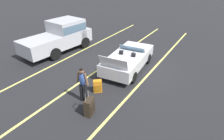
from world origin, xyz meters
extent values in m
plane|color=black|center=(0.00, 0.00, 0.00)|extent=(80.00, 80.00, 0.00)
cube|color=#EAE066|center=(0.00, -1.30, 0.00)|extent=(18.00, 0.12, 0.01)
cube|color=#EAE066|center=(0.00, 1.40, 0.00)|extent=(18.00, 0.12, 0.01)
cube|color=#EAE066|center=(0.00, 4.10, 0.00)|extent=(18.00, 0.12, 0.01)
cube|color=silver|center=(0.00, 0.00, 0.62)|extent=(4.25, 2.13, 0.64)
cube|color=silver|center=(1.43, 0.13, 0.51)|extent=(1.46, 1.79, 0.38)
cube|color=slate|center=(0.51, 0.05, 1.09)|extent=(0.32, 1.56, 0.31)
cube|color=black|center=(-0.24, 0.35, 1.05)|extent=(0.18, 0.23, 0.22)
cube|color=black|center=(-0.17, -0.39, 1.05)|extent=(0.18, 0.23, 0.22)
cube|color=silver|center=(-1.94, -0.18, 1.22)|extent=(0.37, 1.51, 0.62)
cylinder|color=black|center=(1.19, 0.92, 0.30)|extent=(0.62, 0.27, 0.60)
cylinder|color=black|center=(1.34, -0.69, 0.30)|extent=(0.62, 0.27, 0.60)
cylinder|color=black|center=(-1.34, 0.69, 0.30)|extent=(0.62, 0.27, 0.60)
cylinder|color=black|center=(-1.19, -0.92, 0.30)|extent=(0.62, 0.27, 0.60)
cube|color=#2D2319|center=(-4.29, -0.53, 0.37)|extent=(0.53, 0.38, 0.74)
cube|color=black|center=(-4.25, -0.67, 0.31)|extent=(0.38, 0.11, 0.41)
cylinder|color=gray|center=(-4.18, -0.42, 0.92)|extent=(0.02, 0.02, 0.35)
cylinder|color=gray|center=(-4.44, -0.48, 0.92)|extent=(0.02, 0.02, 0.35)
cylinder|color=black|center=(-4.31, -0.45, 1.09)|extent=(0.26, 0.09, 0.03)
sphere|color=black|center=(-4.15, -0.39, 0.02)|extent=(0.04, 0.04, 0.04)
sphere|color=black|center=(-4.48, -0.46, 0.02)|extent=(0.04, 0.04, 0.04)
cube|color=orange|center=(-2.84, 0.13, 0.31)|extent=(0.44, 0.46, 0.62)
cube|color=#A25F13|center=(-2.94, 0.05, 0.26)|extent=(0.22, 0.26, 0.34)
sphere|color=black|center=(-2.68, 0.08, 0.02)|extent=(0.04, 0.04, 0.04)
sphere|color=black|center=(-2.86, 0.29, 0.02)|extent=(0.04, 0.04, 0.04)
cylinder|color=black|center=(-3.76, 0.33, 0.41)|extent=(0.17, 0.17, 0.82)
cylinder|color=black|center=(-3.74, 0.13, 0.41)|extent=(0.17, 0.17, 0.82)
ellipsoid|color=#334C8C|center=(-3.75, 0.23, 1.12)|extent=(0.26, 0.34, 0.60)
sphere|color=brown|center=(-3.75, 0.23, 1.51)|extent=(0.21, 0.21, 0.21)
sphere|color=black|center=(-3.75, 0.23, 1.56)|extent=(0.18, 0.18, 0.18)
cylinder|color=brown|center=(-3.77, 0.43, 1.19)|extent=(0.11, 0.20, 0.53)
cylinder|color=brown|center=(-3.72, 0.02, 1.19)|extent=(0.11, 0.20, 0.53)
cube|color=#B2B2B7|center=(1.57, 5.18, 0.85)|extent=(1.28, 2.00, 0.90)
cube|color=#B2B2B7|center=(0.52, 5.28, 1.25)|extent=(2.27, 2.09, 1.70)
cube|color=slate|center=(0.52, 5.28, 1.63)|extent=(2.23, 2.11, 0.51)
cube|color=#B2B2B7|center=(-1.67, 5.49, 0.85)|extent=(2.57, 2.12, 0.90)
cylinder|color=black|center=(1.44, 6.10, 0.40)|extent=(0.82, 0.35, 0.80)
cylinder|color=black|center=(1.26, 4.31, 0.40)|extent=(0.82, 0.35, 0.80)
cylinder|color=black|center=(-1.22, 6.36, 0.40)|extent=(0.82, 0.35, 0.80)
cylinder|color=black|center=(-1.39, 4.56, 0.40)|extent=(0.82, 0.35, 0.80)
camera|label=1|loc=(-8.66, -4.35, 5.18)|focal=29.64mm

